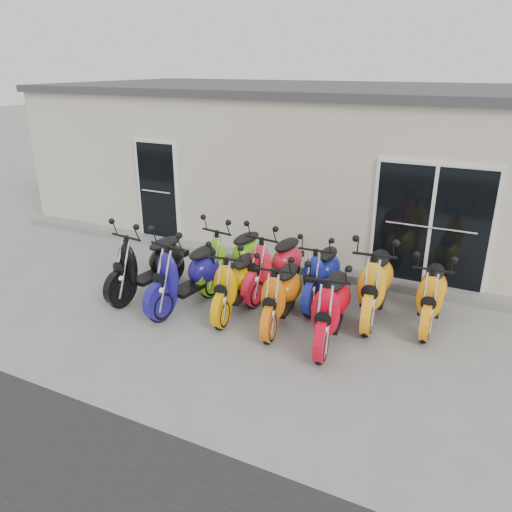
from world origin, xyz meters
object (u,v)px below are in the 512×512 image
(scooter_back_red, at_px, (275,256))
(scooter_front_blue, at_px, (188,264))
(scooter_back_blue, at_px, (322,265))
(scooter_front_black, at_px, (148,255))
(scooter_back_green, at_px, (233,249))
(scooter_front_orange_a, at_px, (236,274))
(scooter_back_extra, at_px, (433,285))
(scooter_front_orange_b, at_px, (281,285))
(scooter_front_red, at_px, (331,297))
(scooter_back_yellow, at_px, (376,273))

(scooter_back_red, bearing_deg, scooter_front_blue, -129.74)
(scooter_back_red, distance_m, scooter_back_blue, 0.84)
(scooter_front_black, relative_size, scooter_back_green, 1.03)
(scooter_front_orange_a, distance_m, scooter_back_red, 0.95)
(scooter_back_blue, height_order, scooter_back_extra, same)
(scooter_front_orange_b, xyz_separation_m, scooter_back_red, (-0.54, 0.97, 0.06))
(scooter_front_black, height_order, scooter_front_red, scooter_front_black)
(scooter_front_orange_a, distance_m, scooter_back_blue, 1.49)
(scooter_back_extra, bearing_deg, scooter_front_red, -139.79)
(scooter_front_orange_b, bearing_deg, scooter_front_blue, 175.35)
(scooter_front_black, distance_m, scooter_back_green, 1.50)
(scooter_front_orange_a, relative_size, scooter_back_green, 0.95)
(scooter_front_orange_a, relative_size, scooter_back_yellow, 0.89)
(scooter_front_orange_a, distance_m, scooter_back_extra, 3.07)
(scooter_back_yellow, bearing_deg, scooter_back_blue, 166.41)
(scooter_front_orange_b, relative_size, scooter_front_red, 0.94)
(scooter_front_orange_a, xyz_separation_m, scooter_back_green, (-0.56, 0.91, 0.04))
(scooter_front_blue, distance_m, scooter_back_extra, 3.89)
(scooter_front_blue, relative_size, scooter_back_red, 1.04)
(scooter_front_black, xyz_separation_m, scooter_back_green, (1.15, 0.97, -0.02))
(scooter_back_green, distance_m, scooter_back_yellow, 2.61)
(scooter_front_black, relative_size, scooter_back_extra, 1.11)
(scooter_front_orange_a, bearing_deg, scooter_front_black, 174.59)
(scooter_front_orange_b, distance_m, scooter_back_extra, 2.32)
(scooter_front_orange_a, height_order, scooter_back_yellow, scooter_back_yellow)
(scooter_back_green, xyz_separation_m, scooter_back_extra, (3.46, 0.07, -0.05))
(scooter_front_red, relative_size, scooter_back_blue, 1.06)
(scooter_front_blue, bearing_deg, scooter_front_orange_a, 17.70)
(scooter_back_blue, bearing_deg, scooter_front_blue, -152.73)
(scooter_back_extra, bearing_deg, scooter_front_blue, -166.18)
(scooter_front_black, xyz_separation_m, scooter_back_extra, (4.61, 1.04, -0.07))
(scooter_back_red, bearing_deg, scooter_front_black, -147.62)
(scooter_front_blue, height_order, scooter_front_orange_b, scooter_front_blue)
(scooter_front_blue, xyz_separation_m, scooter_front_orange_a, (0.81, 0.15, -0.07))
(scooter_back_green, bearing_deg, scooter_front_red, -17.53)
(scooter_back_red, bearing_deg, scooter_back_yellow, 4.97)
(scooter_back_red, xyz_separation_m, scooter_back_yellow, (1.77, -0.05, 0.03))
(scooter_front_blue, xyz_separation_m, scooter_back_red, (1.10, 1.05, -0.03))
(scooter_front_black, relative_size, scooter_back_yellow, 0.98)
(scooter_front_orange_a, xyz_separation_m, scooter_back_extra, (2.91, 0.98, -0.01))
(scooter_front_blue, height_order, scooter_front_red, scooter_front_blue)
(scooter_front_orange_b, xyz_separation_m, scooter_back_blue, (0.29, 1.04, 0.00))
(scooter_front_orange_a, height_order, scooter_front_red, scooter_front_red)
(scooter_back_yellow, bearing_deg, scooter_front_red, -116.71)
(scooter_back_green, distance_m, scooter_back_red, 0.84)
(scooter_front_orange_b, relative_size, scooter_back_green, 0.93)
(scooter_back_yellow, height_order, scooter_back_extra, scooter_back_yellow)
(scooter_back_blue, bearing_deg, scooter_back_yellow, -10.33)
(scooter_front_blue, height_order, scooter_back_yellow, scooter_back_yellow)
(scooter_front_red, bearing_deg, scooter_back_green, 145.39)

